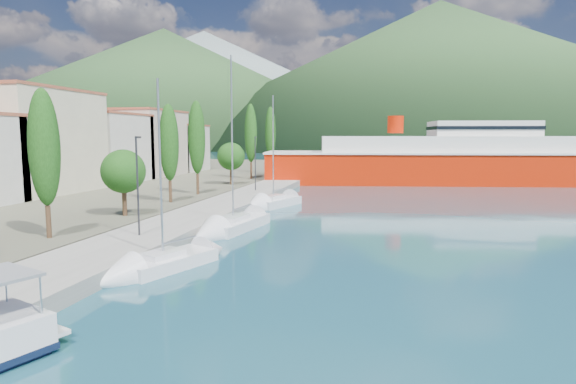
# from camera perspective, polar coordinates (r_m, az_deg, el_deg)

# --- Properties ---
(ground) EXTENTS (1400.00, 1400.00, 0.00)m
(ground) POSITION_cam_1_polar(r_m,az_deg,el_deg) (134.60, 9.73, 3.57)
(ground) COLOR #1B4C5C
(quay) EXTENTS (5.00, 88.00, 0.80)m
(quay) POSITION_cam_1_polar(r_m,az_deg,el_deg) (43.53, -8.22, -2.00)
(quay) COLOR gray
(quay) RESTS_ON ground
(hills_far) EXTENTS (1480.00, 900.00, 180.00)m
(hills_far) POSITION_cam_1_polar(r_m,az_deg,el_deg) (650.54, 24.62, 12.21)
(hills_far) COLOR gray
(hills_far) RESTS_ON ground
(hills_near) EXTENTS (1010.00, 520.00, 115.00)m
(hills_near) POSITION_cam_1_polar(r_m,az_deg,el_deg) (399.78, 26.18, 11.99)
(hills_near) COLOR #2B4D26
(hills_near) RESTS_ON ground
(town_buildings) EXTENTS (9.20, 69.20, 11.30)m
(town_buildings) POSITION_cam_1_polar(r_m,az_deg,el_deg) (63.88, -24.46, 4.85)
(town_buildings) COLOR beige
(town_buildings) RESTS_ON land_strip
(tree_row) EXTENTS (3.54, 64.69, 11.17)m
(tree_row) POSITION_cam_1_polar(r_m,az_deg,el_deg) (51.94, -10.81, 5.36)
(tree_row) COLOR #47301E
(tree_row) RESTS_ON land_strip
(lamp_posts) EXTENTS (0.15, 46.52, 6.06)m
(lamp_posts) POSITION_cam_1_polar(r_m,az_deg,el_deg) (32.21, -15.85, 1.42)
(lamp_posts) COLOR #2D2D33
(lamp_posts) RESTS_ON quay
(sailboat_near) EXTENTS (4.66, 7.65, 10.57)m
(sailboat_near) POSITION_cam_1_polar(r_m,az_deg,el_deg) (25.03, -17.05, -8.89)
(sailboat_near) COLOR silver
(sailboat_near) RESTS_ON ground
(sailboat_mid) EXTENTS (3.97, 9.67, 13.52)m
(sailboat_mid) POSITION_cam_1_polar(r_m,az_deg,el_deg) (34.01, -7.99, -4.53)
(sailboat_mid) COLOR silver
(sailboat_mid) RESTS_ON ground
(sailboat_far) EXTENTS (5.13, 8.41, 11.79)m
(sailboat_far) POSITION_cam_1_polar(r_m,az_deg,el_deg) (46.07, -2.84, -1.56)
(sailboat_far) COLOR silver
(sailboat_far) RESTS_ON ground
(ferry) EXTENTS (53.47, 18.96, 10.41)m
(ferry) POSITION_cam_1_polar(r_m,az_deg,el_deg) (74.70, 18.17, 3.43)
(ferry) COLOR red
(ferry) RESTS_ON ground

